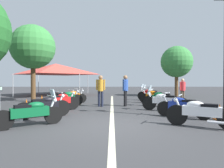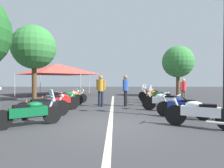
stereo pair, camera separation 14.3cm
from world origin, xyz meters
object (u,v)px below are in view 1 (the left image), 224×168
Objects in this scene: motorcycle_left_row_2 at (60,101)px; motorcycle_right_row_3 at (161,98)px; traffic_cone_1 at (42,101)px; motorcycle_right_row_1 at (183,106)px; motorcycle_right_row_4 at (154,96)px; event_tent at (56,69)px; motorcycle_left_row_0 at (31,113)px; motorcycle_left_row_1 at (44,106)px; traffic_cone_2 at (220,112)px; traffic_cone_0 at (26,106)px; roadside_tree_0 at (33,47)px; bystander_2 at (125,88)px; roadside_tree_1 at (177,62)px; motorcycle_right_row_0 at (201,113)px; motorcycle_left_row_3 at (66,98)px; motorcycle_right_row_2 at (164,101)px; motorcycle_right_row_5 at (150,94)px; bystander_1 at (183,89)px; bystander_0 at (101,88)px; motorcycle_left_row_4 at (71,96)px.

motorcycle_right_row_3 is at bearing -21.08° from motorcycle_left_row_2.
motorcycle_right_row_1 is at bearing -118.61° from traffic_cone_1.
event_tent reaches higher than motorcycle_right_row_4.
motorcycle_left_row_0 is 3.26m from motorcycle_left_row_2.
motorcycle_left_row_0 is 2.91× the size of traffic_cone_1.
motorcycle_left_row_2 is 10.84m from event_tent.
traffic_cone_2 is (-0.39, -6.74, -0.17)m from motorcycle_left_row_1.
traffic_cone_0 is (-0.39, 1.46, -0.17)m from motorcycle_left_row_2.
traffic_cone_1 is (-1.05, 6.91, -0.18)m from motorcycle_right_row_4.
roadside_tree_0 is at bearing 79.90° from motorcycle_left_row_1.
bystander_2 is 8.87m from roadside_tree_1.
traffic_cone_0 is at bearing 4.84° from motorcycle_right_row_0.
motorcycle_left_row_3 is 0.99× the size of motorcycle_right_row_4.
motorcycle_right_row_3 reaches higher than motorcycle_left_row_0.
motorcycle_right_row_2 is (3.20, -5.14, 0.02)m from motorcycle_left_row_0.
motorcycle_right_row_5 is 2.38m from bystander_1.
motorcycle_left_row_3 is (4.83, 0.06, 0.01)m from motorcycle_left_row_0.
motorcycle_right_row_1 is at bearing -62.03° from motorcycle_left_row_3.
motorcycle_right_row_1 reaches higher than traffic_cone_1.
bystander_2 is 10.75m from event_tent.
motorcycle_left_row_0 is 14.86m from roadside_tree_1.
traffic_cone_0 is 0.35× the size of bystander_0.
motorcycle_right_row_5 is (4.87, -0.28, -0.01)m from motorcycle_right_row_2.
motorcycle_left_row_4 reaches higher than traffic_cone_0.
traffic_cone_0 is (2.96, 6.83, -0.18)m from motorcycle_right_row_0.
motorcycle_left_row_1 is at bearing -22.20° from bystander_0.
event_tent is at bearing 0.60° from motorcycle_right_row_5.
motorcycle_right_row_0 is at bearing 130.62° from bystander_2.
motorcycle_right_row_1 is at bearing -49.08° from bystander_1.
motorcycle_left_row_3 and motorcycle_right_row_0 have the same top height.
motorcycle_right_row_0 is at bearing -69.00° from motorcycle_left_row_2.
motorcycle_left_row_0 is 9.93m from bystander_1.
motorcycle_left_row_2 is 3.09m from motorcycle_left_row_4.
roadside_tree_0 reaches higher than bystander_0.
motorcycle_right_row_3 is at bearing -166.48° from bystander_2.
event_tent is at bearing -29.45° from motorcycle_right_row_0.
bystander_2 is 0.38× the size of roadside_tree_1.
bystander_2 reaches higher than motorcycle_left_row_1.
motorcycle_right_row_0 is at bearing 118.48° from motorcycle_right_row_4.
traffic_cone_0 is 8.27m from traffic_cone_2.
motorcycle_right_row_3 is 7.00m from traffic_cone_1.
motorcycle_right_row_0 reaches higher than traffic_cone_1.
motorcycle_right_row_3 is (3.30, 0.01, 0.01)m from motorcycle_right_row_1.
bystander_0 is 1.10× the size of bystander_1.
motorcycle_left_row_4 is (4.87, -0.03, -0.02)m from motorcycle_left_row_1.
motorcycle_right_row_0 is 0.42× the size of roadside_tree_1.
traffic_cone_1 is 0.34× the size of bystander_2.
bystander_0 is at bearing 51.66° from traffic_cone_2.
motorcycle_left_row_2 reaches higher than traffic_cone_0.
bystander_0 is at bearing 75.86° from motorcycle_right_row_5.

